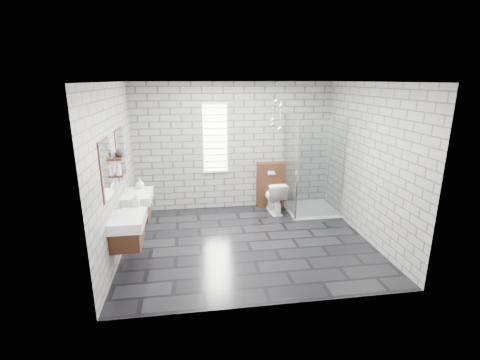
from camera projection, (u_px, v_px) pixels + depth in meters
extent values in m
cube|color=black|center=(248.00, 242.00, 6.09)|extent=(4.20, 3.60, 0.02)
cube|color=white|center=(249.00, 81.00, 5.33)|extent=(4.20, 3.60, 0.02)
cube|color=gray|center=(234.00, 147.00, 7.43)|extent=(4.20, 0.02, 2.70)
cube|color=gray|center=(275.00, 205.00, 3.99)|extent=(4.20, 0.02, 2.70)
cube|color=gray|center=(115.00, 172.00, 5.42)|extent=(0.02, 3.60, 2.70)
cube|color=gray|center=(368.00, 163.00, 6.01)|extent=(0.02, 3.60, 2.70)
cube|color=#422314|center=(128.00, 235.00, 5.07)|extent=(0.42, 0.62, 0.30)
cube|color=silver|center=(142.00, 232.00, 5.09)|extent=(0.02, 0.35, 0.01)
cube|color=white|center=(128.00, 221.00, 5.02)|extent=(0.47, 0.70, 0.15)
cylinder|color=silver|center=(116.00, 213.00, 4.96)|extent=(0.04, 0.04, 0.12)
cylinder|color=silver|center=(119.00, 209.00, 4.95)|extent=(0.10, 0.02, 0.02)
cube|color=white|center=(107.00, 169.00, 4.77)|extent=(0.03, 0.55, 0.80)
cube|color=#422314|center=(106.00, 169.00, 4.77)|extent=(0.01, 0.59, 0.84)
cube|color=#422314|center=(137.00, 209.00, 6.09)|extent=(0.42, 0.62, 0.30)
cube|color=silver|center=(149.00, 207.00, 6.11)|extent=(0.02, 0.35, 0.01)
cube|color=white|center=(138.00, 197.00, 6.04)|extent=(0.47, 0.70, 0.15)
cylinder|color=silver|center=(128.00, 190.00, 5.98)|extent=(0.04, 0.04, 0.12)
cylinder|color=silver|center=(131.00, 187.00, 5.97)|extent=(0.10, 0.02, 0.02)
cube|color=white|center=(121.00, 153.00, 5.79)|extent=(0.03, 0.55, 0.80)
cube|color=#422314|center=(120.00, 153.00, 5.79)|extent=(0.01, 0.59, 0.84)
cube|color=#422314|center=(120.00, 174.00, 5.39)|extent=(0.14, 0.30, 0.03)
cube|color=#422314|center=(118.00, 158.00, 5.32)|extent=(0.14, 0.30, 0.03)
cube|color=white|center=(215.00, 138.00, 7.30)|extent=(0.50, 0.02, 1.40)
cube|color=white|center=(214.00, 103.00, 7.08)|extent=(0.56, 0.04, 0.04)
cube|color=white|center=(216.00, 171.00, 7.48)|extent=(0.56, 0.04, 0.04)
cube|color=white|center=(216.00, 167.00, 7.45)|extent=(0.48, 0.01, 0.02)
cube|color=white|center=(216.00, 161.00, 7.41)|extent=(0.48, 0.01, 0.02)
cube|color=white|center=(215.00, 155.00, 7.38)|extent=(0.48, 0.01, 0.02)
cube|color=white|center=(215.00, 148.00, 7.34)|extent=(0.48, 0.01, 0.02)
cube|color=white|center=(215.00, 142.00, 7.30)|extent=(0.48, 0.01, 0.02)
cube|color=white|center=(215.00, 135.00, 7.26)|extent=(0.48, 0.01, 0.02)
cube|color=white|center=(215.00, 128.00, 7.22)|extent=(0.48, 0.01, 0.02)
cube|color=white|center=(215.00, 122.00, 7.18)|extent=(0.48, 0.01, 0.02)
cube|color=white|center=(215.00, 115.00, 7.14)|extent=(0.48, 0.01, 0.03)
cube|color=white|center=(215.00, 108.00, 7.10)|extent=(0.48, 0.01, 0.03)
cube|color=#422314|center=(270.00, 185.00, 7.68)|extent=(0.60, 0.20, 1.00)
cube|color=silver|center=(272.00, 173.00, 7.49)|extent=(0.18, 0.01, 0.12)
cube|color=white|center=(310.00, 209.00, 7.54)|extent=(1.00, 1.00, 0.06)
cube|color=silver|center=(321.00, 170.00, 6.80)|extent=(1.00, 0.01, 2.00)
cube|color=silver|center=(290.00, 165.00, 7.19)|extent=(0.01, 1.00, 2.00)
cube|color=silver|center=(297.00, 171.00, 6.73)|extent=(0.03, 0.03, 2.00)
cube|color=silver|center=(345.00, 169.00, 6.86)|extent=(0.03, 0.03, 2.00)
cylinder|color=silver|center=(329.00, 158.00, 7.50)|extent=(0.02, 0.02, 1.80)
cylinder|color=silver|center=(329.00, 115.00, 7.23)|extent=(0.14, 0.14, 0.02)
sphere|color=silver|center=(273.00, 120.00, 6.87)|extent=(0.09, 0.09, 0.09)
cylinder|color=silver|center=(273.00, 100.00, 6.77)|extent=(0.01, 0.01, 0.68)
sphere|color=silver|center=(280.00, 128.00, 6.98)|extent=(0.09, 0.09, 0.09)
cylinder|color=silver|center=(281.00, 104.00, 6.85)|extent=(0.01, 0.01, 0.86)
sphere|color=silver|center=(276.00, 101.00, 6.89)|extent=(0.09, 0.09, 0.09)
cylinder|color=silver|center=(276.00, 90.00, 6.84)|extent=(0.01, 0.01, 0.33)
sphere|color=silver|center=(273.00, 124.00, 6.99)|extent=(0.09, 0.09, 0.09)
cylinder|color=silver|center=(273.00, 102.00, 6.87)|extent=(0.01, 0.01, 0.78)
sphere|color=silver|center=(281.00, 106.00, 6.96)|extent=(0.09, 0.09, 0.09)
cylinder|color=silver|center=(281.00, 93.00, 6.89)|extent=(0.01, 0.01, 0.42)
imported|color=white|center=(274.00, 197.00, 7.37)|extent=(0.43, 0.69, 0.68)
imported|color=#B2B2B2|center=(136.00, 200.00, 5.34)|extent=(0.10, 0.10, 0.21)
imported|color=#B2B2B2|center=(140.00, 183.00, 6.23)|extent=(0.19, 0.19, 0.19)
imported|color=#B2B2B2|center=(118.00, 168.00, 5.24)|extent=(0.11, 0.11, 0.23)
imported|color=#B2B2B2|center=(119.00, 153.00, 5.31)|extent=(0.16, 0.16, 0.13)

